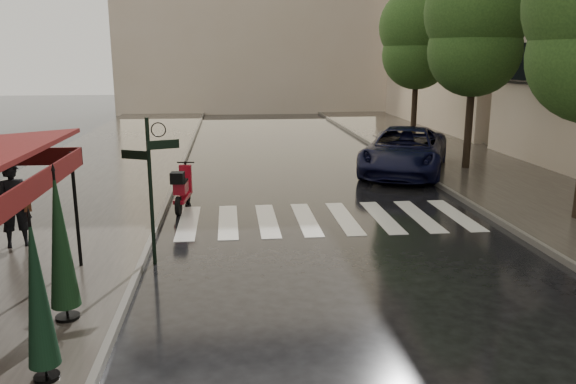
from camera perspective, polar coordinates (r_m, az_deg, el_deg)
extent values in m
plane|color=black|center=(9.47, -8.20, -13.38)|extent=(120.00, 120.00, 0.00)
cube|color=#38332D|center=(21.45, -19.21, 1.45)|extent=(6.00, 60.00, 0.12)
cube|color=#38332D|center=(23.07, 19.28, 2.25)|extent=(5.50, 60.00, 0.12)
cube|color=#595651|center=(20.96, -11.07, 1.72)|extent=(0.12, 60.00, 0.16)
cube|color=#595651|center=(22.02, 12.67, 2.21)|extent=(0.12, 60.00, 0.16)
cube|color=silver|center=(15.11, -10.09, -3.08)|extent=(0.50, 3.20, 0.01)
cube|color=silver|center=(15.06, -6.10, -2.99)|extent=(0.50, 3.20, 0.01)
cube|color=silver|center=(15.10, -2.11, -2.88)|extent=(0.50, 3.20, 0.01)
cube|color=silver|center=(15.20, 1.84, -2.76)|extent=(0.50, 3.20, 0.01)
cube|color=silver|center=(15.37, 5.73, -2.64)|extent=(0.50, 3.20, 0.01)
cube|color=silver|center=(15.62, 9.51, -2.50)|extent=(0.50, 3.20, 0.01)
cube|color=silver|center=(15.93, 13.15, -2.36)|extent=(0.50, 3.20, 0.01)
cube|color=silver|center=(16.30, 16.64, -2.21)|extent=(0.50, 3.20, 0.01)
cube|color=#4F100B|center=(8.69, -25.69, -0.56)|extent=(0.04, 7.00, 0.35)
cylinder|color=black|center=(11.99, -20.72, -1.72)|extent=(0.07, 0.07, 2.35)
cylinder|color=black|center=(11.88, -13.76, -0.09)|extent=(0.08, 0.08, 3.10)
cube|color=black|center=(11.65, -12.56, 4.73)|extent=(0.62, 0.26, 0.18)
cube|color=black|center=(11.76, -15.33, 3.67)|extent=(0.56, 0.29, 0.18)
cylinder|color=black|center=(22.45, 17.99, 7.99)|extent=(0.28, 0.28, 4.48)
sphere|color=#1C3B15|center=(22.38, 18.40, 13.50)|extent=(3.40, 3.40, 3.40)
sphere|color=#1C3B15|center=(22.43, 18.66, 16.96)|extent=(3.80, 3.80, 3.80)
cylinder|color=black|center=(29.04, 12.75, 9.31)|extent=(0.28, 0.28, 4.37)
sphere|color=#1C3B15|center=(28.98, 12.97, 13.46)|extent=(3.40, 3.40, 3.40)
sphere|color=#1C3B15|center=(29.01, 13.12, 16.08)|extent=(3.80, 3.80, 3.80)
imported|color=black|center=(13.88, -26.03, -1.18)|extent=(0.82, 0.69, 1.90)
imported|color=black|center=(13.67, -26.51, 3.35)|extent=(1.48, 1.50, 1.03)
cube|color=#4F2815|center=(13.88, -25.02, -0.87)|extent=(0.28, 0.39, 0.41)
cylinder|color=black|center=(15.80, -11.06, -1.40)|extent=(0.17, 0.54, 0.53)
cylinder|color=black|center=(17.12, -10.19, -0.21)|extent=(0.17, 0.54, 0.53)
cube|color=maroon|center=(16.47, -10.61, -0.46)|extent=(0.46, 1.47, 0.11)
cube|color=maroon|center=(16.13, -10.83, 0.46)|extent=(0.40, 0.64, 0.31)
cube|color=maroon|center=(16.85, -10.36, 1.35)|extent=(0.37, 0.17, 0.83)
cylinder|color=black|center=(16.87, -10.36, 2.98)|extent=(0.51, 0.09, 0.04)
cube|color=black|center=(15.65, -11.17, 1.42)|extent=(0.39, 0.37, 0.31)
imported|color=black|center=(21.61, 11.77, 4.14)|extent=(5.07, 6.75, 1.70)
cylinder|color=black|center=(8.45, -23.29, -16.85)|extent=(0.33, 0.33, 0.05)
cylinder|color=black|center=(7.96, -24.05, -9.85)|extent=(0.04, 0.04, 2.19)
cone|color=black|center=(7.92, -24.12, -9.12)|extent=(0.41, 0.41, 2.08)
cylinder|color=black|center=(10.04, -21.47, -11.71)|extent=(0.39, 0.39, 0.05)
cylinder|color=black|center=(9.60, -22.10, -5.04)|extent=(0.04, 0.04, 2.41)
cone|color=black|center=(9.56, -22.16, -4.35)|extent=(0.47, 0.47, 2.29)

